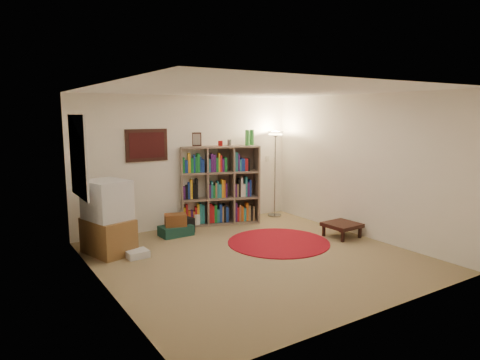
# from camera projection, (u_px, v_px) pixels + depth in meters

# --- Properties ---
(room) EXTENTS (4.54, 4.54, 2.54)m
(room) POSITION_uv_depth(u_px,v_px,m) (251.00, 175.00, 6.34)
(room) COLOR #856F4D
(room) RESTS_ON ground
(bookshelf) EXTENTS (1.60, 0.93, 1.85)m
(bookshelf) POSITION_uv_depth(u_px,v_px,m) (218.00, 186.00, 8.43)
(bookshelf) COLOR #796150
(bookshelf) RESTS_ON ground
(floor_lamp) EXTENTS (0.42, 0.42, 1.80)m
(floor_lamp) POSITION_uv_depth(u_px,v_px,m) (275.00, 146.00, 8.91)
(floor_lamp) COLOR gray
(floor_lamp) RESTS_ON ground
(floor_fan) EXTENTS (0.33, 0.18, 0.38)m
(floor_fan) POSITION_uv_depth(u_px,v_px,m) (248.00, 209.00, 8.94)
(floor_fan) COLOR black
(floor_fan) RESTS_ON ground
(tv_stand) EXTENTS (0.75, 0.91, 1.15)m
(tv_stand) POSITION_uv_depth(u_px,v_px,m) (108.00, 218.00, 6.61)
(tv_stand) COLOR brown
(tv_stand) RESTS_ON ground
(dvd_box) EXTENTS (0.33, 0.28, 0.11)m
(dvd_box) POSITION_uv_depth(u_px,v_px,m) (137.00, 254.00, 6.49)
(dvd_box) COLOR silver
(dvd_box) RESTS_ON ground
(suitcase) EXTENTS (0.57, 0.38, 0.18)m
(suitcase) POSITION_uv_depth(u_px,v_px,m) (176.00, 231.00, 7.65)
(suitcase) COLOR #14382F
(suitcase) RESTS_ON ground
(wicker_basket) EXTENTS (0.43, 0.36, 0.21)m
(wicker_basket) POSITION_uv_depth(u_px,v_px,m) (176.00, 220.00, 7.61)
(wicker_basket) COLOR #5A3016
(wicker_basket) RESTS_ON suitcase
(duffel_bag) EXTENTS (0.45, 0.40, 0.27)m
(duffel_bag) POSITION_uv_depth(u_px,v_px,m) (181.00, 226.00, 7.81)
(duffel_bag) COLOR black
(duffel_bag) RESTS_ON ground
(paper_towel) EXTENTS (0.13, 0.13, 0.23)m
(paper_towel) POSITION_uv_depth(u_px,v_px,m) (197.00, 220.00, 8.28)
(paper_towel) COLOR white
(paper_towel) RESTS_ON ground
(red_rug) EXTENTS (1.72, 1.72, 0.02)m
(red_rug) POSITION_uv_depth(u_px,v_px,m) (279.00, 242.00, 7.23)
(red_rug) COLOR maroon
(red_rug) RESTS_ON ground
(side_table) EXTENTS (0.57, 0.57, 0.25)m
(side_table) POSITION_uv_depth(u_px,v_px,m) (342.00, 225.00, 7.54)
(side_table) COLOR black
(side_table) RESTS_ON ground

